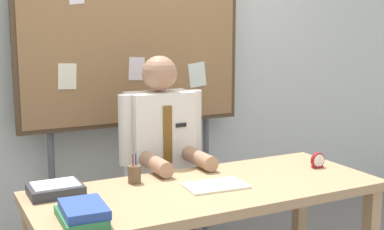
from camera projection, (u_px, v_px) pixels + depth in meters
back_wall at (124, 55)px, 3.72m from camera, size 6.40×0.08×2.70m
desk at (208, 202)px, 2.74m from camera, size 1.84×0.74×0.73m
person at (161, 173)px, 3.27m from camera, size 0.55×0.56×1.38m
bulletin_board at (134, 37)px, 3.51m from camera, size 1.58×0.09×2.12m
book_stack at (82, 213)px, 2.23m from camera, size 0.20×0.30×0.08m
open_notebook at (215, 186)px, 2.72m from camera, size 0.33×0.23×0.01m
desk_clock at (318, 161)px, 3.07m from camera, size 0.09×0.04×0.09m
pen_holder at (134, 174)px, 2.78m from camera, size 0.07×0.07×0.16m
paper_tray at (56, 189)px, 2.58m from camera, size 0.26×0.20×0.06m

